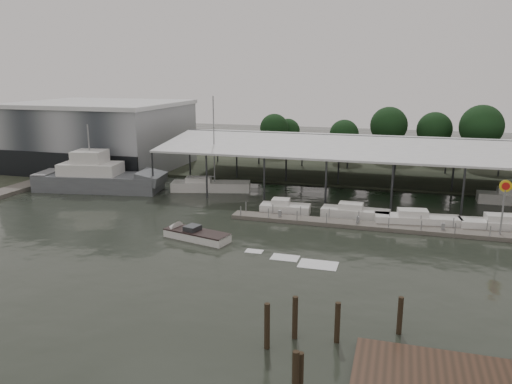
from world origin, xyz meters
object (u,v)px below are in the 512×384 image
(shell_fuel_sign, at_px, (504,198))
(speedboat_underway, at_px, (192,234))
(grey_trawler, at_px, (99,178))
(white_sailboat, at_px, (210,186))

(shell_fuel_sign, distance_m, speedboat_underway, 28.82)
(shell_fuel_sign, bearing_deg, speedboat_underway, -163.75)
(shell_fuel_sign, relative_size, speedboat_underway, 0.31)
(shell_fuel_sign, bearing_deg, grey_trawler, 172.07)
(speedboat_underway, bearing_deg, white_sailboat, -58.91)
(shell_fuel_sign, distance_m, white_sailboat, 34.56)
(grey_trawler, relative_size, white_sailboat, 1.40)
(grey_trawler, distance_m, white_sailboat, 14.39)
(speedboat_underway, bearing_deg, grey_trawler, -22.42)
(grey_trawler, height_order, white_sailboat, white_sailboat)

